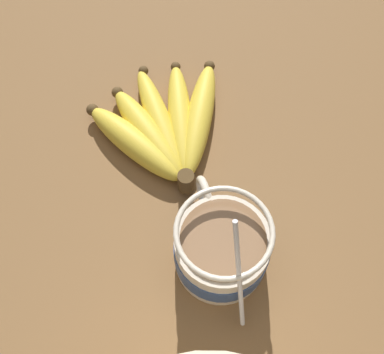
% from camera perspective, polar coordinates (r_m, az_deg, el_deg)
% --- Properties ---
extents(table, '(1.33, 1.33, 0.03)m').
position_cam_1_polar(table, '(0.65, 0.09, -6.43)').
color(table, brown).
rests_on(table, ground).
extents(coffee_mug, '(0.17, 0.10, 0.16)m').
position_cam_1_polar(coffee_mug, '(0.59, 3.14, -7.68)').
color(coffee_mug, beige).
rests_on(coffee_mug, table).
extents(banana_bunch, '(0.20, 0.20, 0.04)m').
position_cam_1_polar(banana_bunch, '(0.68, -2.96, 5.28)').
color(banana_bunch, '#4C381E').
rests_on(banana_bunch, table).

